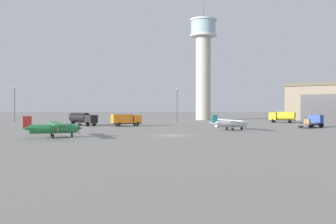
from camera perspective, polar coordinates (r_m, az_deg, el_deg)
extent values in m
plane|color=gray|center=(55.70, 0.53, -3.62)|extent=(400.00, 400.00, 0.00)
cylinder|color=#B2AD9E|center=(116.20, 5.43, 5.18)|extent=(4.64, 4.64, 25.86)
cylinder|color=silver|center=(117.90, 5.44, 11.60)|extent=(8.26, 8.26, 0.60)
cylinder|color=#99B7C6|center=(118.37, 5.44, 12.74)|extent=(7.60, 7.60, 4.17)
cylinder|color=silver|center=(118.86, 5.45, 13.84)|extent=(8.26, 8.26, 0.50)
cylinder|color=#38383D|center=(119.38, 5.45, 14.89)|extent=(0.16, 0.16, 4.00)
cube|color=#7A6B56|center=(125.76, 23.85, 1.23)|extent=(29.49, 29.36, 10.30)
cube|color=brown|center=(125.92, 23.87, 3.80)|extent=(30.34, 30.20, 1.00)
cube|color=#38383A|center=(116.46, 22.50, 0.63)|extent=(9.06, 8.50, 7.73)
cylinder|color=#B7BABF|center=(67.82, 9.58, -1.83)|extent=(6.00, 2.84, 1.17)
cone|color=#38383D|center=(69.43, 11.87, -1.77)|extent=(1.05, 1.03, 0.82)
cube|color=#38383D|center=(69.43, 11.87, -1.77)|extent=(0.08, 0.11, 1.80)
cube|color=#B7BABF|center=(67.93, 9.79, -1.25)|extent=(4.11, 9.47, 0.19)
cylinder|color=teal|center=(66.63, 10.43, -1.63)|extent=(0.34, 0.91, 1.28)
cylinder|color=teal|center=(69.26, 9.17, -1.52)|extent=(0.34, 0.91, 1.28)
cube|color=#99B7C6|center=(68.37, 10.41, -1.54)|extent=(1.27, 1.20, 0.66)
cone|color=#B7BABF|center=(66.31, 7.18, -1.80)|extent=(1.52, 1.23, 0.88)
cube|color=teal|center=(66.28, 7.18, -1.15)|extent=(1.03, 0.41, 1.61)
cube|color=#B7BABF|center=(66.30, 7.18, -1.68)|extent=(1.64, 2.97, 0.09)
cylinder|color=black|center=(69.01, 11.22, -2.51)|extent=(0.31, 0.59, 0.57)
cylinder|color=black|center=(66.87, 9.87, -2.62)|extent=(0.31, 0.59, 0.57)
cylinder|color=black|center=(68.68, 9.01, -2.52)|extent=(0.31, 0.59, 0.57)
cylinder|color=#287A42|center=(54.04, -17.10, -2.48)|extent=(6.46, 3.43, 1.28)
cone|color=#38383D|center=(54.51, -13.49, -2.43)|extent=(1.18, 1.16, 0.89)
cube|color=#38383D|center=(54.51, -13.49, -2.43)|extent=(0.09, 0.12, 1.95)
cube|color=#287A42|center=(54.03, -16.78, -1.69)|extent=(5.03, 10.18, 0.21)
cylinder|color=red|center=(52.42, -16.58, -2.23)|extent=(0.43, 0.98, 1.40)
cylinder|color=red|center=(55.68, -16.97, -2.05)|extent=(0.43, 0.98, 1.40)
cube|color=#99B7C6|center=(54.16, -15.81, -2.09)|extent=(1.42, 1.35, 0.72)
cone|color=#287A42|center=(53.77, -20.77, -2.41)|extent=(1.68, 1.40, 0.96)
cube|color=red|center=(53.73, -20.78, -1.53)|extent=(1.10, 0.51, 1.75)
cube|color=#287A42|center=(53.76, -20.77, -2.24)|extent=(1.94, 3.21, 0.10)
cylinder|color=black|center=(54.42, -14.51, -3.44)|extent=(0.37, 0.64, 0.62)
cylinder|color=black|center=(52.96, -17.19, -3.57)|extent=(0.37, 0.64, 0.62)
cylinder|color=black|center=(55.20, -17.44, -3.39)|extent=(0.37, 0.64, 0.62)
cube|color=#38383D|center=(80.76, -6.41, -1.74)|extent=(6.52, 3.88, 0.24)
cube|color=orange|center=(81.39, -4.89, -1.06)|extent=(2.44, 2.75, 1.64)
cube|color=#99B7C6|center=(81.64, -4.34, -0.82)|extent=(0.75, 1.85, 0.82)
cube|color=orange|center=(80.42, -7.11, -1.01)|extent=(4.74, 3.60, 1.86)
cylinder|color=black|center=(82.40, -5.15, -1.77)|extent=(0.60, 1.03, 1.00)
cylinder|color=black|center=(80.45, -4.70, -1.84)|extent=(0.60, 1.03, 1.00)
cylinder|color=black|center=(81.23, -7.89, -1.82)|extent=(0.60, 1.03, 1.00)
cylinder|color=black|center=(79.25, -7.50, -1.89)|extent=(0.60, 1.03, 1.00)
cube|color=#38383D|center=(84.40, -12.89, -1.64)|extent=(6.56, 5.40, 0.24)
cube|color=black|center=(82.64, -11.70, -1.04)|extent=(2.85, 2.93, 1.66)
cube|color=#99B7C6|center=(82.01, -11.26, -0.82)|extent=(1.18, 1.60, 0.83)
cylinder|color=black|center=(85.14, -13.41, -0.82)|extent=(4.97, 4.40, 2.14)
cylinder|color=black|center=(83.46, -11.25, -1.75)|extent=(0.80, 0.97, 1.00)
cylinder|color=black|center=(82.02, -12.23, -1.80)|extent=(0.80, 0.97, 1.00)
cylinder|color=black|center=(86.57, -13.35, -1.66)|extent=(0.80, 0.97, 1.00)
cylinder|color=black|center=(85.17, -14.33, -1.71)|extent=(0.80, 0.97, 1.00)
cube|color=#38383D|center=(100.75, 17.11, -1.23)|extent=(6.34, 5.07, 0.24)
cube|color=gold|center=(101.29, 15.84, -0.61)|extent=(2.75, 2.88, 1.92)
cube|color=#99B7C6|center=(101.50, 15.39, -0.38)|extent=(1.14, 1.65, 0.96)
cylinder|color=gold|center=(100.47, 17.69, -0.56)|extent=(4.78, 4.19, 2.16)
cylinder|color=black|center=(100.32, 15.72, -1.30)|extent=(0.78, 0.98, 1.00)
cylinder|color=black|center=(102.30, 16.02, -1.26)|extent=(0.78, 0.98, 1.00)
cylinder|color=black|center=(99.32, 18.04, -1.34)|extent=(0.78, 0.98, 1.00)
cylinder|color=black|center=(101.31, 18.30, -1.30)|extent=(0.78, 0.98, 1.00)
cube|color=#38383D|center=(80.01, 21.03, -1.83)|extent=(6.28, 5.84, 0.24)
cube|color=#2847A8|center=(82.13, 21.73, -1.05)|extent=(3.03, 3.08, 1.81)
cube|color=#99B7C6|center=(82.90, 21.97, -0.78)|extent=(1.45, 1.64, 0.90)
cube|color=brown|center=(79.02, 20.70, -1.72)|extent=(4.99, 4.80, 0.16)
cube|color=#997547|center=(78.60, 20.56, -1.35)|extent=(1.41, 1.41, 0.90)
cylinder|color=black|center=(82.58, 21.00, -1.83)|extent=(0.87, 0.93, 1.00)
cylinder|color=black|center=(81.66, 22.42, -1.87)|extent=(0.87, 0.93, 1.00)
cylinder|color=black|center=(78.71, 19.68, -1.96)|extent=(0.87, 0.93, 1.00)
cylinder|color=black|center=(77.75, 21.16, -2.00)|extent=(0.87, 0.93, 1.00)
cylinder|color=#38383D|center=(101.74, 1.40, 0.99)|extent=(0.18, 0.18, 8.89)
sphere|color=#F9E5B2|center=(101.84, 1.40, 3.61)|extent=(0.44, 0.44, 0.44)
cylinder|color=#38383D|center=(110.97, -22.46, 1.04)|extent=(0.18, 0.18, 9.39)
sphere|color=#F9E5B2|center=(111.08, -22.47, 3.58)|extent=(0.44, 0.44, 0.44)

